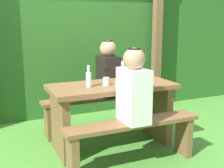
{
  "coord_description": "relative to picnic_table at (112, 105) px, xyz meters",
  "views": [
    {
      "loc": [
        -1.31,
        -2.96,
        1.44
      ],
      "look_at": [
        0.0,
        0.0,
        0.74
      ],
      "focal_mm": 47.78,
      "sensor_mm": 36.0,
      "label": 1
    }
  ],
  "objects": [
    {
      "name": "ground_plane",
      "position": [
        0.0,
        0.0,
        -0.5
      ],
      "size": [
        12.0,
        12.0,
        0.0
      ],
      "primitive_type": "plane",
      "color": "#478A31"
    },
    {
      "name": "hedge_backdrop",
      "position": [
        0.0,
        1.62,
        0.4
      ],
      "size": [
        6.4,
        0.63,
        1.8
      ],
      "primitive_type": "cube",
      "color": "#295C21",
      "rests_on": "ground_plane"
    },
    {
      "name": "pergola_post_right",
      "position": [
        1.29,
        1.15,
        0.59
      ],
      "size": [
        0.12,
        0.12,
        2.19
      ],
      "primitive_type": "cube",
      "color": "brown",
      "rests_on": "ground_plane"
    },
    {
      "name": "picnic_table",
      "position": [
        0.0,
        0.0,
        0.0
      ],
      "size": [
        1.4,
        0.64,
        0.74
      ],
      "color": "brown",
      "rests_on": "ground_plane"
    },
    {
      "name": "bench_near",
      "position": [
        0.0,
        -0.51,
        -0.17
      ],
      "size": [
        1.4,
        0.24,
        0.47
      ],
      "color": "brown",
      "rests_on": "ground_plane"
    },
    {
      "name": "bench_far",
      "position": [
        0.0,
        0.51,
        -0.17
      ],
      "size": [
        1.4,
        0.24,
        0.47
      ],
      "color": "brown",
      "rests_on": "ground_plane"
    },
    {
      "name": "person_white_shirt",
      "position": [
        0.0,
        -0.51,
        0.3
      ],
      "size": [
        0.25,
        0.35,
        0.72
      ],
      "color": "white",
      "rests_on": "bench_near"
    },
    {
      "name": "person_black_coat",
      "position": [
        0.17,
        0.51,
        0.3
      ],
      "size": [
        0.25,
        0.35,
        0.72
      ],
      "color": "black",
      "rests_on": "bench_far"
    },
    {
      "name": "drinking_glass",
      "position": [
        -0.08,
        -0.02,
        0.28
      ],
      "size": [
        0.07,
        0.07,
        0.09
      ],
      "primitive_type": "cylinder",
      "color": "silver",
      "rests_on": "picnic_table"
    },
    {
      "name": "bottle_left",
      "position": [
        0.29,
        0.11,
        0.33
      ],
      "size": [
        0.07,
        0.07,
        0.25
      ],
      "color": "silver",
      "rests_on": "picnic_table"
    },
    {
      "name": "bottle_right",
      "position": [
        0.08,
        -0.11,
        0.34
      ],
      "size": [
        0.07,
        0.07,
        0.27
      ],
      "color": "silver",
      "rests_on": "picnic_table"
    },
    {
      "name": "bottle_center",
      "position": [
        -0.28,
        -0.02,
        0.33
      ],
      "size": [
        0.06,
        0.06,
        0.23
      ],
      "color": "silver",
      "rests_on": "picnic_table"
    }
  ]
}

